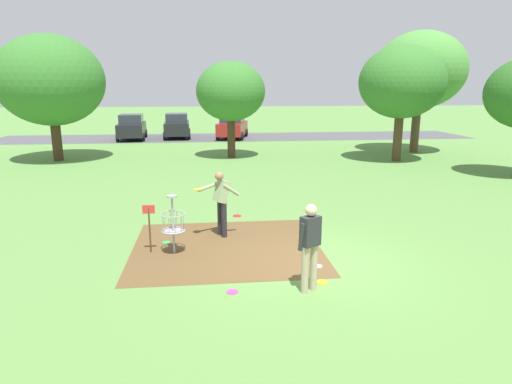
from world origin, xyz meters
TOP-DOWN VIEW (x-y plane):
  - ground_plane at (0.00, 0.00)m, footprint 160.00×160.00m
  - dirt_tee_pad at (-1.77, 1.27)m, footprint 4.50×4.06m
  - disc_golf_basket at (-3.06, 1.04)m, footprint 0.98×0.58m
  - player_foreground_watching at (-1.85, 2.12)m, footprint 1.17×0.49m
  - player_throwing at (-0.31, -1.24)m, footprint 0.49×0.45m
  - frisbee_near_basket at (0.14, -0.13)m, footprint 0.20×0.20m
  - frisbee_by_tee at (-1.77, -1.14)m, footprint 0.22×0.22m
  - frisbee_mid_grass at (-1.33, 3.88)m, footprint 0.25×0.25m
  - frisbee_far_left at (0.04, -0.93)m, footprint 0.22×0.22m
  - frisbee_far_right at (-3.25, 1.73)m, footprint 0.21×0.21m
  - tree_near_left at (10.05, 16.09)m, footprint 5.11×5.11m
  - tree_near_right at (7.68, 13.14)m, footprint 4.30×4.30m
  - tree_mid_center at (-10.01, 15.16)m, footprint 5.35×5.35m
  - tree_mid_right at (-0.87, 15.22)m, footprint 3.69×3.69m
  - parking_lot_strip at (0.00, 25.27)m, footprint 36.00×6.00m
  - parked_car_leftmost at (-7.71, 24.58)m, footprint 2.18×4.31m
  - parked_car_center_left at (-4.46, 25.29)m, footprint 2.10×4.27m
  - parked_car_center_right at (-0.28, 24.52)m, footprint 2.64×4.48m

SIDE VIEW (x-z plane):
  - ground_plane at x=0.00m, z-range 0.00..0.00m
  - parking_lot_strip at x=0.00m, z-range 0.00..0.01m
  - dirt_tee_pad at x=-1.77m, z-range 0.00..0.01m
  - frisbee_near_basket at x=0.14m, z-range 0.00..0.02m
  - frisbee_by_tee at x=-1.77m, z-range 0.00..0.02m
  - frisbee_mid_grass at x=-1.33m, z-range 0.00..0.02m
  - frisbee_far_left at x=0.04m, z-range 0.00..0.02m
  - frisbee_far_right at x=-3.25m, z-range 0.00..0.02m
  - disc_golf_basket at x=-3.06m, z-range 0.06..1.45m
  - parked_car_leftmost at x=-7.71m, z-range 0.00..1.84m
  - parked_car_center_left at x=-4.46m, z-range 0.00..1.84m
  - parked_car_center_right at x=-0.28m, z-range 0.00..1.84m
  - player_throwing at x=-0.31m, z-range 0.11..1.82m
  - player_foreground_watching at x=-1.85m, z-range 0.13..1.84m
  - tree_mid_right at x=-0.87m, z-range 0.97..6.10m
  - tree_near_right at x=7.68m, z-range 1.08..6.94m
  - tree_mid_center at x=-10.01m, z-range 0.90..7.28m
  - tree_near_left at x=10.05m, z-range 1.26..8.17m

